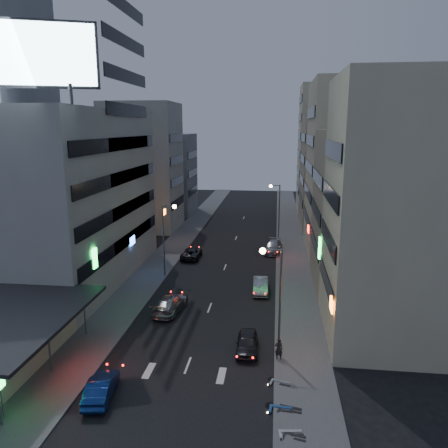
% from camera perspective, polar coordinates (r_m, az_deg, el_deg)
% --- Properties ---
extents(ground, '(180.00, 180.00, 0.00)m').
position_cam_1_polar(ground, '(28.85, -6.48, -21.88)').
color(ground, black).
rests_on(ground, ground).
extents(sidewalk_left, '(4.00, 120.00, 0.12)m').
position_cam_1_polar(sidewalk_left, '(57.21, -7.39, -4.00)').
color(sidewalk_left, '#4C4C4F').
rests_on(sidewalk_left, ground).
extents(sidewalk_right, '(4.00, 120.00, 0.12)m').
position_cam_1_polar(sidewalk_right, '(55.55, 8.88, -4.56)').
color(sidewalk_right, '#4C4C4F').
rests_on(sidewalk_right, ground).
extents(white_building, '(14.00, 24.00, 18.00)m').
position_cam_1_polar(white_building, '(49.31, -20.80, 3.26)').
color(white_building, '#A4A4A0').
rests_on(white_building, ground).
extents(shophouse_near, '(10.00, 11.00, 20.00)m').
position_cam_1_polar(shophouse_near, '(35.37, 21.81, 1.43)').
color(shophouse_near, beige).
rests_on(shophouse_near, ground).
extents(shophouse_mid, '(11.00, 12.00, 16.00)m').
position_cam_1_polar(shophouse_mid, '(46.84, 18.72, 1.72)').
color(shophouse_mid, gray).
rests_on(shophouse_mid, ground).
extents(shophouse_far, '(10.00, 14.00, 22.00)m').
position_cam_1_polar(shophouse_far, '(59.03, 15.94, 6.97)').
color(shophouse_far, beige).
rests_on(shophouse_far, ground).
extents(far_left_a, '(11.00, 10.00, 20.00)m').
position_cam_1_polar(far_left_a, '(71.62, -10.52, 7.34)').
color(far_left_a, '#A4A4A0').
rests_on(far_left_a, ground).
extents(far_left_b, '(12.00, 10.00, 15.00)m').
position_cam_1_polar(far_left_b, '(84.43, -8.16, 6.49)').
color(far_left_b, gray).
rests_on(far_left_b, ground).
extents(far_right_a, '(11.00, 12.00, 18.00)m').
position_cam_1_polar(far_right_a, '(74.07, 14.48, 6.55)').
color(far_right_a, gray).
rests_on(far_right_a, ground).
extents(far_right_b, '(12.00, 12.00, 24.00)m').
position_cam_1_polar(far_right_b, '(87.77, 13.76, 9.43)').
color(far_right_b, beige).
rests_on(far_right_b, ground).
extents(billboard, '(9.52, 3.75, 6.20)m').
position_cam_1_polar(billboard, '(38.42, -23.98, 19.60)').
color(billboard, '#595B60').
rests_on(billboard, white_building).
extents(street_lamp_right_near, '(1.60, 0.44, 8.02)m').
position_cam_1_polar(street_lamp_right_near, '(31.07, 6.66, -8.09)').
color(street_lamp_right_near, '#595B60').
rests_on(street_lamp_right_near, sidewalk_right).
extents(street_lamp_left, '(1.60, 0.44, 8.02)m').
position_cam_1_polar(street_lamp_left, '(47.85, -7.47, -0.72)').
color(street_lamp_left, '#595B60').
rests_on(street_lamp_left, sidewalk_left).
extents(street_lamp_right_far, '(1.60, 0.44, 8.02)m').
position_cam_1_polar(street_lamp_right_far, '(64.02, 6.89, 2.67)').
color(street_lamp_right_far, '#595B60').
rests_on(street_lamp_right_far, sidewalk_right).
extents(parked_car_right_near, '(1.68, 3.96, 1.34)m').
position_cam_1_polar(parked_car_right_near, '(33.45, 3.04, -15.27)').
color(parked_car_right_near, '#232227').
rests_on(parked_car_right_near, ground).
extents(parked_car_right_mid, '(1.60, 4.27, 1.40)m').
position_cam_1_polar(parked_car_right_mid, '(44.40, 4.81, -8.02)').
color(parked_car_right_mid, '#9DA1A5').
rests_on(parked_car_right_mid, ground).
extents(parked_car_left, '(2.21, 4.73, 1.31)m').
position_cam_1_polar(parked_car_left, '(55.47, -4.26, -3.82)').
color(parked_car_left, black).
rests_on(parked_car_left, ground).
extents(parked_car_right_far, '(2.66, 5.33, 1.49)m').
position_cam_1_polar(parked_car_right_far, '(58.12, 6.44, -3.01)').
color(parked_car_right_far, gray).
rests_on(parked_car_right_far, ground).
extents(road_car_blue, '(1.97, 4.24, 1.34)m').
position_cam_1_polar(road_car_blue, '(29.51, -15.75, -19.89)').
color(road_car_blue, navy).
rests_on(road_car_blue, ground).
extents(road_car_silver, '(2.66, 5.37, 1.50)m').
position_cam_1_polar(road_car_silver, '(40.14, -7.08, -10.29)').
color(road_car_silver, '#979B9E').
rests_on(road_car_silver, ground).
extents(person, '(0.57, 0.38, 1.56)m').
position_cam_1_polar(person, '(32.43, 7.17, -15.86)').
color(person, black).
rests_on(person, sidewalk_right).
extents(scooter_black_a, '(1.02, 1.89, 1.10)m').
position_cam_1_polar(scooter_black_a, '(25.97, 10.82, -24.66)').
color(scooter_black_a, black).
rests_on(scooter_black_a, sidewalk_right).
extents(scooter_silver_a, '(0.89, 1.98, 1.17)m').
position_cam_1_polar(scooter_silver_a, '(26.35, 10.18, -23.91)').
color(scooter_silver_a, '#B5B6BD').
rests_on(scooter_silver_a, sidewalk_right).
extents(scooter_blue, '(0.86, 2.06, 1.22)m').
position_cam_1_polar(scooter_blue, '(27.85, 9.03, -21.54)').
color(scooter_blue, navy).
rests_on(scooter_blue, sidewalk_right).
extents(scooter_black_b, '(1.07, 2.07, 1.21)m').
position_cam_1_polar(scooter_black_b, '(27.83, 10.27, -21.65)').
color(scooter_black_b, black).
rests_on(scooter_black_b, sidewalk_right).
extents(scooter_silver_b, '(1.15, 2.03, 1.18)m').
position_cam_1_polar(scooter_silver_b, '(30.01, 8.83, -18.86)').
color(scooter_silver_b, gray).
rests_on(scooter_silver_b, sidewalk_right).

